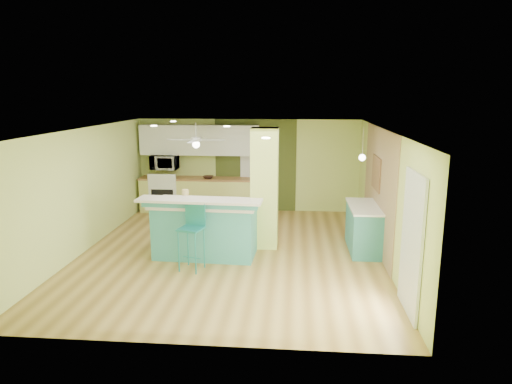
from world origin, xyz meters
TOP-DOWN VIEW (x-y plane):
  - floor at (0.00, 0.00)m, footprint 6.00×7.00m
  - ceiling at (0.00, 0.00)m, footprint 6.00×7.00m
  - wall_back at (0.00, 3.50)m, footprint 6.00×0.01m
  - wall_front at (0.00, -3.50)m, footprint 6.00×0.01m
  - wall_left at (-3.00, 0.00)m, footprint 0.01×7.00m
  - wall_right at (3.00, 0.00)m, footprint 0.01×7.00m
  - wood_panel at (2.99, 0.60)m, footprint 0.02×3.40m
  - olive_accent at (0.20, 3.49)m, footprint 2.20×0.02m
  - interior_door at (0.20, 3.46)m, footprint 0.82×0.05m
  - french_door at (2.97, -2.30)m, footprint 0.04×1.08m
  - column at (0.65, 0.50)m, footprint 0.55×0.55m
  - kitchen_run at (-1.30, 3.20)m, footprint 3.25×0.63m
  - stove at (-2.25, 3.19)m, footprint 0.76×0.66m
  - upper_cabinets at (-1.30, 3.32)m, footprint 3.20×0.34m
  - microwave at (-2.25, 3.20)m, footprint 0.70×0.48m
  - ceiling_fan at (-1.10, 2.00)m, footprint 1.41×1.41m
  - pendant_lamp at (2.65, 0.75)m, footprint 0.14×0.14m
  - wall_decor at (2.96, 0.80)m, footprint 0.03×0.90m
  - peninsula at (-0.48, -0.18)m, footprint 2.37×1.33m
  - bar_stool at (-0.56, -0.89)m, footprint 0.50×0.50m
  - side_counter at (2.70, 0.41)m, footprint 0.62×1.46m
  - fruit_bowl at (-1.04, 3.10)m, footprint 0.29×0.29m
  - canister at (-0.93, 0.10)m, footprint 0.14×0.14m

SIDE VIEW (x-z plane):
  - floor at x=0.00m, z-range -0.01..0.00m
  - stove at x=-2.25m, z-range -0.08..1.00m
  - kitchen_run at x=-1.30m, z-range 0.00..0.94m
  - side_counter at x=2.70m, z-range 0.00..0.94m
  - peninsula at x=-0.48m, z-range -0.05..1.21m
  - bar_stool at x=-0.56m, z-range 0.21..1.44m
  - fruit_bowl at x=-1.04m, z-range 0.94..1.01m
  - interior_door at x=0.20m, z-range 0.00..2.00m
  - french_door at x=2.97m, z-range 0.00..2.10m
  - canister at x=-0.93m, z-range 1.09..1.28m
  - wall_back at x=0.00m, z-range 0.00..2.50m
  - wall_front at x=0.00m, z-range 0.00..2.50m
  - wall_left at x=-3.00m, z-range 0.00..2.50m
  - wall_right at x=3.00m, z-range 0.00..2.50m
  - wood_panel at x=2.99m, z-range 0.00..2.50m
  - olive_accent at x=0.20m, z-range 0.00..2.50m
  - column at x=0.65m, z-range 0.00..2.50m
  - microwave at x=-2.25m, z-range 1.16..1.55m
  - wall_decor at x=2.96m, z-range 1.20..1.90m
  - pendant_lamp at x=2.65m, z-range 1.54..2.23m
  - upper_cabinets at x=-1.30m, z-range 1.55..2.35m
  - ceiling_fan at x=-1.10m, z-range 1.77..2.38m
  - ceiling at x=0.00m, z-range 2.50..2.51m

